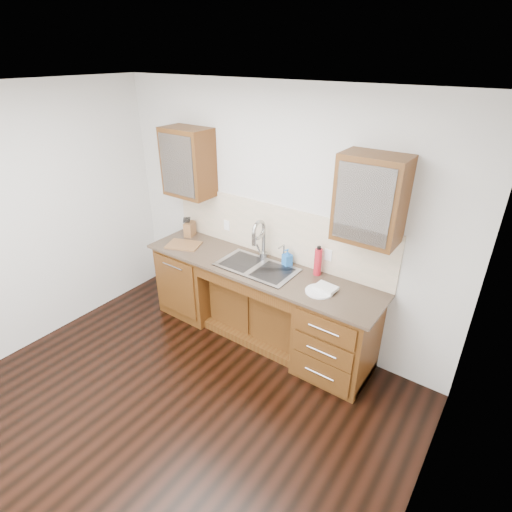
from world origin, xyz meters
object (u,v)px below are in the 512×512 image
Objects in this scene: soap_bottle at (287,257)px; water_bottle at (318,262)px; cutting_board at (184,245)px; plate at (319,291)px; knife_block at (190,229)px.

soap_bottle is 0.66× the size of water_bottle.
water_bottle is at bearing 25.15° from soap_bottle.
soap_bottle is 1.27m from cutting_board.
soap_bottle is 0.71× the size of plate.
soap_bottle is at bearing 13.33° from cutting_board.
soap_bottle is at bearing -16.68° from knife_block.
knife_block reaches higher than plate.
plate is at bearing 0.67° from cutting_board.
cutting_board is (0.14, -0.25, -0.08)m from knife_block.
soap_bottle is at bearing 152.55° from plate.
water_bottle is 1.65× the size of knife_block.
plate is at bearing -25.32° from knife_block.
plate is (0.52, -0.27, -0.09)m from soap_bottle.
soap_bottle is 1.36m from knife_block.
knife_block is (-1.36, -0.04, -0.01)m from soap_bottle.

